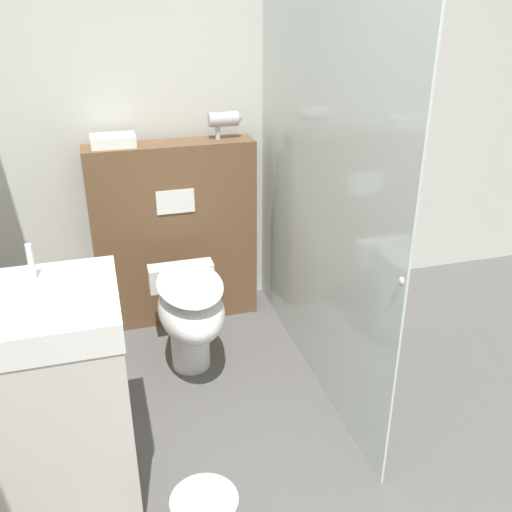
{
  "coord_description": "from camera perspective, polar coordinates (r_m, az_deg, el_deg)",
  "views": [
    {
      "loc": [
        -0.68,
        -1.01,
        1.93
      ],
      "look_at": [
        0.02,
        1.42,
        0.74
      ],
      "focal_mm": 40.0,
      "sensor_mm": 36.0,
      "label": 1
    }
  ],
  "objects": [
    {
      "name": "folded_towel",
      "position": [
        3.32,
        -14.1,
        11.13
      ],
      "size": [
        0.24,
        0.16,
        0.06
      ],
      "color": "white",
      "rests_on": "partition_panel"
    },
    {
      "name": "shower_glass",
      "position": [
        2.83,
        5.98,
        6.16
      ],
      "size": [
        0.04,
        1.81,
        2.02
      ],
      "color": "silver",
      "rests_on": "ground_plane"
    },
    {
      "name": "hair_drier",
      "position": [
        3.38,
        -3.15,
        13.45
      ],
      "size": [
        0.2,
        0.08,
        0.15
      ],
      "color": "#B7B7BC",
      "rests_on": "partition_panel"
    },
    {
      "name": "partition_panel",
      "position": [
        3.52,
        -8.08,
        2.16
      ],
      "size": [
        0.98,
        0.22,
        1.13
      ],
      "color": "brown",
      "rests_on": "ground_plane"
    },
    {
      "name": "wall_back",
      "position": [
        3.55,
        -4.76,
        14.12
      ],
      "size": [
        8.0,
        0.06,
        2.5
      ],
      "color": "silver",
      "rests_on": "ground_plane"
    },
    {
      "name": "toilet",
      "position": [
        3.05,
        -6.62,
        -5.5
      ],
      "size": [
        0.36,
        0.64,
        0.58
      ],
      "color": "white",
      "rests_on": "ground_plane"
    },
    {
      "name": "sink_vanity",
      "position": [
        2.42,
        -19.75,
        -13.63
      ],
      "size": [
        0.6,
        0.55,
        1.08
      ],
      "color": "beige",
      "rests_on": "ground_plane"
    }
  ]
}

